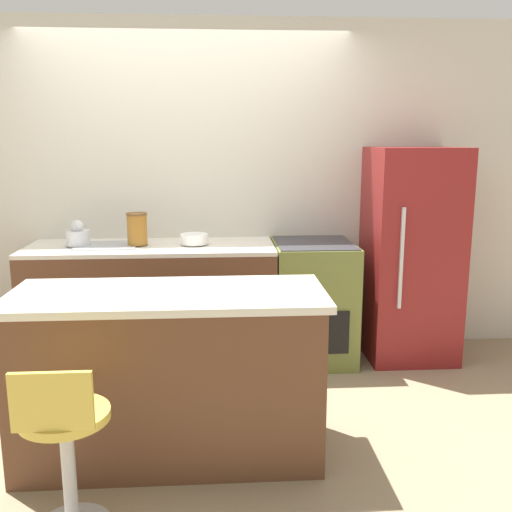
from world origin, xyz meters
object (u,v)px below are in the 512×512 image
Objects in this scene: stool_chair at (66,450)px; oven_range at (313,301)px; mixing_bowl at (194,239)px; refrigerator at (411,255)px; kettle at (78,236)px.

oven_range is at bearing 54.99° from stool_chair.
mixing_bowl is (-0.90, 0.00, 0.50)m from oven_range.
stool_chair is 2.10m from mixing_bowl.
refrigerator reaches higher than kettle.
kettle is (-2.51, -0.01, 0.18)m from refrigerator.
stool_chair is at bearing -79.19° from kettle.
kettle reaches higher than stool_chair.
oven_range is 1.03m from mixing_bowl.
oven_range is 1.84m from kettle.
kettle is 0.85m from mixing_bowl.
kettle is 0.90× the size of mixing_bowl.
oven_range is 4.48× the size of mixing_bowl.
stool_chair is (-1.38, -1.97, -0.05)m from oven_range.
mixing_bowl reaches higher than stool_chair.
oven_range is at bearing -178.84° from refrigerator.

